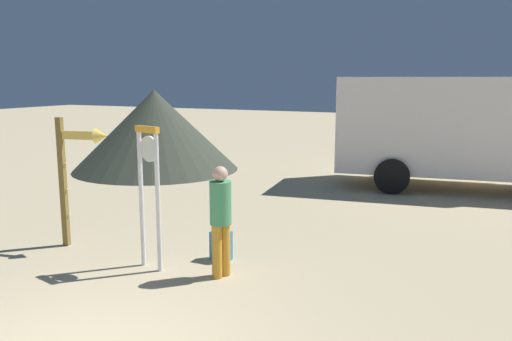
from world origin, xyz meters
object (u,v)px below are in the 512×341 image
(standing_clock, at_px, (149,182))
(arrow_sign, at_px, (78,162))
(person_near_clock, at_px, (221,216))
(dome_tent, at_px, (155,130))
(box_truck_near, at_px, (455,128))
(backpack, at_px, (221,246))

(standing_clock, distance_m, arrow_sign, 1.79)
(person_near_clock, bearing_deg, dome_tent, 132.07)
(standing_clock, relative_size, box_truck_near, 0.33)
(arrow_sign, relative_size, box_truck_near, 0.33)
(person_near_clock, distance_m, dome_tent, 9.74)
(backpack, relative_size, dome_tent, 0.09)
(arrow_sign, bearing_deg, person_near_clock, -3.30)
(standing_clock, height_order, person_near_clock, standing_clock)
(standing_clock, bearing_deg, arrow_sign, 169.57)
(standing_clock, distance_m, person_near_clock, 1.25)
(person_near_clock, relative_size, dome_tent, 0.32)
(arrow_sign, relative_size, backpack, 4.78)
(standing_clock, bearing_deg, box_truck_near, 67.03)
(box_truck_near, height_order, dome_tent, box_truck_near)
(arrow_sign, bearing_deg, standing_clock, -10.43)
(person_near_clock, height_order, box_truck_near, box_truck_near)
(box_truck_near, bearing_deg, arrow_sign, -123.25)
(person_near_clock, distance_m, box_truck_near, 8.70)
(box_truck_near, distance_m, dome_tent, 9.03)
(backpack, xyz_separation_m, dome_tent, (-6.15, 6.57, 1.05))
(standing_clock, relative_size, person_near_clock, 1.33)
(person_near_clock, bearing_deg, backpack, 119.51)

